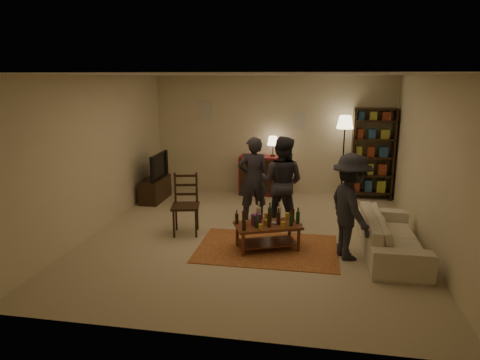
% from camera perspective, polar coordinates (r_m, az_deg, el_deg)
% --- Properties ---
extents(floor, '(6.00, 6.00, 0.00)m').
position_cam_1_polar(floor, '(7.43, 1.76, -7.42)').
color(floor, '#C6B793').
rests_on(floor, ground).
extents(room_shell, '(6.00, 6.00, 6.00)m').
position_cam_1_polar(room_shell, '(10.02, 0.60, 8.71)').
color(room_shell, beige).
rests_on(room_shell, ground).
extents(rug, '(2.20, 1.50, 0.01)m').
position_cam_1_polar(rug, '(6.89, 3.65, -9.09)').
color(rug, maroon).
rests_on(rug, ground).
extents(coffee_table, '(1.14, 0.89, 0.75)m').
position_cam_1_polar(coffee_table, '(6.76, 3.65, -6.14)').
color(coffee_table, brown).
rests_on(coffee_table, ground).
extents(dining_chair, '(0.55, 0.55, 1.07)m').
position_cam_1_polar(dining_chair, '(7.46, -7.26, -2.84)').
color(dining_chair, '#301F10').
rests_on(dining_chair, ground).
extents(tv_stand, '(0.40, 1.00, 1.06)m').
position_cam_1_polar(tv_stand, '(9.59, -11.24, -0.43)').
color(tv_stand, '#301F10').
rests_on(tv_stand, ground).
extents(dresser, '(1.00, 0.50, 1.36)m').
position_cam_1_polar(dresser, '(9.89, 2.94, 0.78)').
color(dresser, maroon).
rests_on(dresser, ground).
extents(bookshelf, '(0.90, 0.34, 2.02)m').
position_cam_1_polar(bookshelf, '(9.86, 17.25, 3.45)').
color(bookshelf, '#301F10').
rests_on(bookshelf, ground).
extents(floor_lamp, '(0.36, 0.36, 1.86)m').
position_cam_1_polar(floor_lamp, '(9.60, 13.80, 6.73)').
color(floor_lamp, black).
rests_on(floor_lamp, ground).
extents(sofa, '(0.81, 2.08, 0.61)m').
position_cam_1_polar(sofa, '(6.99, 19.57, -6.95)').
color(sofa, beige).
rests_on(sofa, ground).
extents(person_left, '(0.68, 0.55, 1.60)m').
position_cam_1_polar(person_left, '(8.03, 1.76, 0.15)').
color(person_left, '#27262D').
rests_on(person_left, ground).
extents(person_right, '(0.94, 0.81, 1.65)m').
position_cam_1_polar(person_right, '(7.68, 5.59, -0.30)').
color(person_right, '#2A2931').
rests_on(person_right, ground).
extents(person_by_sofa, '(0.91, 1.17, 1.59)m').
position_cam_1_polar(person_by_sofa, '(6.51, 14.52, -3.49)').
color(person_by_sofa, '#24262C').
rests_on(person_by_sofa, ground).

